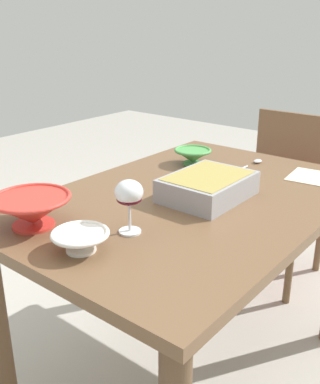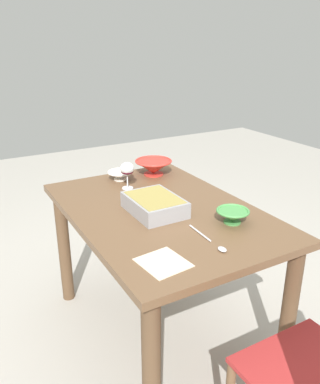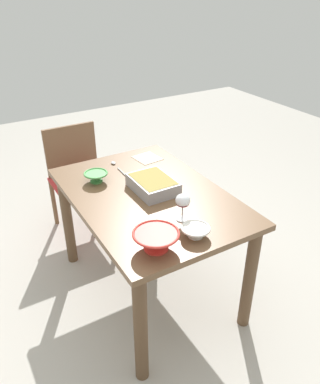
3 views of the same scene
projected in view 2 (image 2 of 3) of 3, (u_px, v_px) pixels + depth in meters
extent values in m
plane|color=#B2ADA3|center=(161.00, 331.00, 2.23)|extent=(8.00, 8.00, 0.00)
cube|color=brown|center=(161.00, 212.00, 1.96)|extent=(1.25, 0.85, 0.04)
cylinder|color=brown|center=(64.00, 248.00, 2.39)|extent=(0.07, 0.07, 0.72)
cylinder|color=brown|center=(151.00, 376.00, 1.48)|extent=(0.07, 0.07, 0.72)
cylinder|color=brown|center=(166.00, 222.00, 2.72)|extent=(0.07, 0.07, 0.72)
cylinder|color=brown|center=(289.00, 315.00, 1.81)|extent=(0.07, 0.07, 0.72)
cube|color=#B22D2D|center=(314.00, 377.00, 1.39)|extent=(0.43, 0.45, 0.02)
cylinder|color=brown|center=(303.00, 365.00, 1.72)|extent=(0.04, 0.04, 0.43)
cylinder|color=white|center=(128.00, 188.00, 2.21)|extent=(0.06, 0.06, 0.01)
cylinder|color=white|center=(127.00, 181.00, 2.20)|extent=(0.01, 0.01, 0.08)
ellipsoid|color=white|center=(127.00, 168.00, 2.17)|extent=(0.08, 0.08, 0.07)
ellipsoid|color=#4C0A19|center=(127.00, 171.00, 2.18)|extent=(0.07, 0.07, 0.03)
cube|color=#99999E|center=(154.00, 205.00, 1.90)|extent=(0.30, 0.22, 0.08)
cube|color=#9E8C47|center=(154.00, 199.00, 1.89)|extent=(0.27, 0.20, 0.02)
cylinder|color=#4C994C|center=(232.00, 222.00, 1.81)|extent=(0.08, 0.08, 0.01)
cone|color=#4C994C|center=(233.00, 216.00, 1.80)|extent=(0.14, 0.14, 0.05)
torus|color=#4C994C|center=(233.00, 211.00, 1.79)|extent=(0.15, 0.15, 0.01)
cylinder|color=white|center=(120.00, 179.00, 2.35)|extent=(0.08, 0.08, 0.01)
cone|color=white|center=(120.00, 175.00, 2.34)|extent=(0.14, 0.14, 0.04)
torus|color=white|center=(120.00, 172.00, 2.34)|extent=(0.15, 0.15, 0.01)
cylinder|color=red|center=(154.00, 174.00, 2.44)|extent=(0.12, 0.12, 0.01)
cone|color=red|center=(154.00, 167.00, 2.43)|extent=(0.22, 0.22, 0.08)
torus|color=red|center=(153.00, 161.00, 2.41)|extent=(0.23, 0.23, 0.01)
cylinder|color=silver|center=(200.00, 233.00, 1.70)|extent=(0.16, 0.01, 0.01)
ellipsoid|color=silver|center=(222.00, 249.00, 1.56)|extent=(0.05, 0.03, 0.01)
cube|color=beige|center=(163.00, 263.00, 1.48)|extent=(0.19, 0.18, 0.00)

